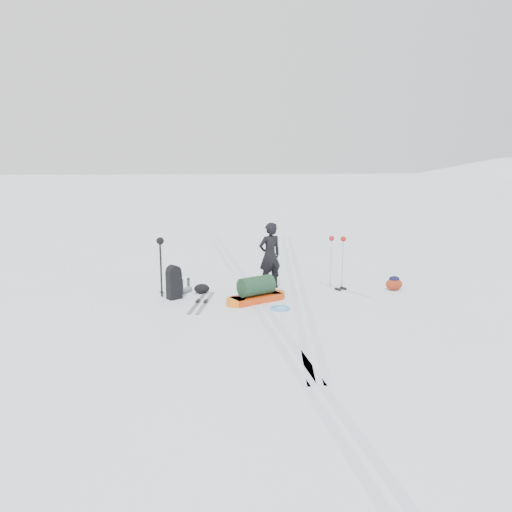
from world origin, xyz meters
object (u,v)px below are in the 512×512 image
object	(u,v)px
pulk_sled	(256,292)
expedition_rucksack	(175,283)
skier	(270,256)
ski_poles_black	(160,248)

from	to	relation	value
pulk_sled	expedition_rucksack	distance (m)	1.91
pulk_sled	skier	bearing A→B (deg)	40.40
pulk_sled	ski_poles_black	xyz separation A→B (m)	(-2.16, 0.65, 0.94)
skier	pulk_sled	world-z (taller)	skier
skier	pulk_sled	distance (m)	1.39
pulk_sled	expedition_rucksack	bearing A→B (deg)	137.54
pulk_sled	expedition_rucksack	xyz separation A→B (m)	(-1.84, 0.50, 0.14)
skier	expedition_rucksack	distance (m)	2.45
expedition_rucksack	ski_poles_black	bearing A→B (deg)	121.98
ski_poles_black	expedition_rucksack	bearing A→B (deg)	-9.33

